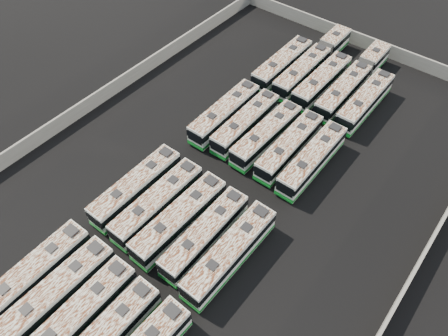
# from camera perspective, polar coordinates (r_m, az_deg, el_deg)

# --- Properties ---
(ground) EXTENTS (140.00, 140.00, 0.00)m
(ground) POSITION_cam_1_polar(r_m,az_deg,el_deg) (51.44, -0.45, -2.21)
(ground) COLOR black
(ground) RESTS_ON ground
(perimeter_wall) EXTENTS (45.20, 73.20, 2.20)m
(perimeter_wall) POSITION_cam_1_polar(r_m,az_deg,el_deg) (50.59, -0.46, -1.43)
(perimeter_wall) COLOR slate
(perimeter_wall) RESTS_ON ground
(bus_front_far_left) EXTENTS (2.80, 12.25, 3.44)m
(bus_front_far_left) POSITION_cam_1_polar(r_m,az_deg,el_deg) (46.80, -23.63, -12.71)
(bus_front_far_left) COLOR white
(bus_front_far_left) RESTS_ON ground
(bus_front_left) EXTENTS (2.67, 12.34, 3.47)m
(bus_front_left) POSITION_cam_1_polar(r_m,az_deg,el_deg) (45.00, -21.06, -15.13)
(bus_front_left) COLOR white
(bus_front_left) RESTS_ON ground
(bus_front_center) EXTENTS (2.78, 12.30, 3.45)m
(bus_front_center) POSITION_cam_1_polar(r_m,az_deg,el_deg) (43.35, -18.50, -18.03)
(bus_front_center) COLOR white
(bus_front_center) RESTS_ON ground
(bus_midfront_far_left) EXTENTS (2.59, 12.12, 3.41)m
(bus_midfront_far_left) POSITION_cam_1_polar(r_m,az_deg,el_deg) (49.97, -11.38, -2.48)
(bus_midfront_far_left) COLOR white
(bus_midfront_far_left) RESTS_ON ground
(bus_midfront_left) EXTENTS (2.58, 12.14, 3.42)m
(bus_midfront_left) POSITION_cam_1_polar(r_m,az_deg,el_deg) (48.19, -8.66, -4.53)
(bus_midfront_left) COLOR white
(bus_midfront_left) RESTS_ON ground
(bus_midfront_center) EXTENTS (2.87, 12.40, 3.48)m
(bus_midfront_center) POSITION_cam_1_polar(r_m,az_deg,el_deg) (46.62, -5.83, -6.65)
(bus_midfront_center) COLOR white
(bus_midfront_center) RESTS_ON ground
(bus_midfront_right) EXTENTS (2.62, 11.83, 3.33)m
(bus_midfront_right) POSITION_cam_1_polar(r_m,az_deg,el_deg) (45.46, -2.51, -8.68)
(bus_midfront_right) COLOR white
(bus_midfront_right) RESTS_ON ground
(bus_midfront_far_right) EXTENTS (2.67, 12.37, 3.48)m
(bus_midfront_far_right) POSITION_cam_1_polar(r_m,az_deg,el_deg) (44.19, 0.76, -11.09)
(bus_midfront_far_right) COLOR white
(bus_midfront_far_right) RESTS_ON ground
(bus_midback_far_left) EXTENTS (2.74, 12.21, 3.43)m
(bus_midback_far_left) POSITION_cam_1_polar(r_m,az_deg,el_deg) (57.49, 0.08, 7.15)
(bus_midback_far_left) COLOR white
(bus_midback_far_left) RESTS_ON ground
(bus_midback_left) EXTENTS (2.67, 11.83, 3.32)m
(bus_midback_left) POSITION_cam_1_polar(r_m,az_deg,el_deg) (56.28, 2.83, 5.88)
(bus_midback_left) COLOR white
(bus_midback_left) RESTS_ON ground
(bus_midback_center) EXTENTS (2.78, 11.94, 3.35)m
(bus_midback_center) POSITION_cam_1_polar(r_m,az_deg,el_deg) (54.87, 5.54, 4.31)
(bus_midback_center) COLOR white
(bus_midback_center) RESTS_ON ground
(bus_midback_right) EXTENTS (2.69, 11.91, 3.34)m
(bus_midback_right) POSITION_cam_1_polar(r_m,az_deg,el_deg) (53.80, 8.53, 2.78)
(bus_midback_right) COLOR white
(bus_midback_right) RESTS_ON ground
(bus_midback_far_right) EXTENTS (2.60, 12.09, 3.40)m
(bus_midback_far_right) POSITION_cam_1_polar(r_m,az_deg,el_deg) (52.73, 11.43, 1.06)
(bus_midback_far_right) COLOR white
(bus_midback_far_right) RESTS_ON ground
(bus_back_far_left) EXTENTS (2.67, 12.30, 3.46)m
(bus_back_far_left) POSITION_cam_1_polar(r_m,az_deg,el_deg) (66.42, 7.59, 13.27)
(bus_back_far_left) COLOR white
(bus_back_far_left) RESTS_ON ground
(bus_back_left) EXTENTS (2.80, 18.73, 3.39)m
(bus_back_left) POSITION_cam_1_polar(r_m,az_deg,el_deg) (67.75, 11.54, 13.43)
(bus_back_left) COLOR white
(bus_back_left) RESTS_ON ground
(bus_back_center) EXTENTS (2.64, 12.24, 3.45)m
(bus_back_center) POSITION_cam_1_polar(r_m,az_deg,el_deg) (64.14, 12.62, 10.97)
(bus_back_center) COLOR white
(bus_back_center) RESTS_ON ground
(bus_back_right) EXTENTS (2.79, 18.73, 3.39)m
(bus_back_right) POSITION_cam_1_polar(r_m,az_deg,el_deg) (65.53, 16.54, 10.94)
(bus_back_right) COLOR white
(bus_back_right) RESTS_ON ground
(bus_back_far_right) EXTENTS (2.61, 12.24, 3.45)m
(bus_back_far_right) POSITION_cam_1_polar(r_m,az_deg,el_deg) (62.23, 17.90, 8.27)
(bus_back_far_right) COLOR white
(bus_back_far_right) RESTS_ON ground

